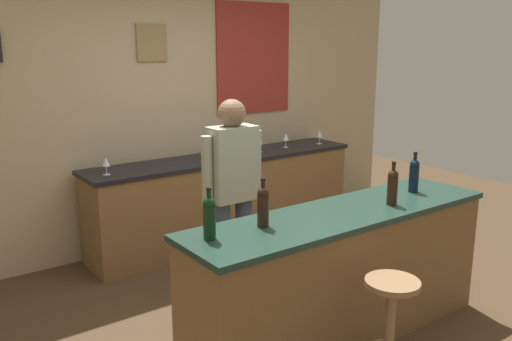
# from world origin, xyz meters

# --- Properties ---
(ground_plane) EXTENTS (10.00, 10.00, 0.00)m
(ground_plane) POSITION_xyz_m (0.00, 0.00, 0.00)
(ground_plane) COLOR #4C3823
(back_wall) EXTENTS (6.00, 0.09, 2.80)m
(back_wall) POSITION_xyz_m (0.01, 2.03, 1.41)
(back_wall) COLOR tan
(back_wall) RESTS_ON ground_plane
(bar_counter) EXTENTS (2.35, 0.60, 0.92)m
(bar_counter) POSITION_xyz_m (0.00, -0.40, 0.46)
(bar_counter) COLOR brown
(bar_counter) RESTS_ON ground_plane
(side_counter) EXTENTS (2.92, 0.56, 0.90)m
(side_counter) POSITION_xyz_m (0.40, 1.65, 0.45)
(side_counter) COLOR brown
(side_counter) RESTS_ON ground_plane
(bartender) EXTENTS (0.52, 0.21, 1.62)m
(bartender) POSITION_xyz_m (-0.33, 0.43, 0.94)
(bartender) COLOR #384766
(bartender) RESTS_ON ground_plane
(bar_stool) EXTENTS (0.32, 0.32, 0.68)m
(bar_stool) POSITION_xyz_m (-0.17, -0.97, 0.46)
(bar_stool) COLOR olive
(bar_stool) RESTS_ON ground_plane
(wine_bottle_a) EXTENTS (0.07, 0.07, 0.31)m
(wine_bottle_a) POSITION_xyz_m (-0.99, -0.32, 1.06)
(wine_bottle_a) COLOR black
(wine_bottle_a) RESTS_ON bar_counter
(wine_bottle_b) EXTENTS (0.07, 0.07, 0.31)m
(wine_bottle_b) POSITION_xyz_m (-0.62, -0.33, 1.06)
(wine_bottle_b) COLOR black
(wine_bottle_b) RESTS_ON bar_counter
(wine_bottle_c) EXTENTS (0.07, 0.07, 0.31)m
(wine_bottle_c) POSITION_xyz_m (0.38, -0.49, 1.06)
(wine_bottle_c) COLOR black
(wine_bottle_c) RESTS_ON bar_counter
(wine_bottle_d) EXTENTS (0.07, 0.07, 0.31)m
(wine_bottle_d) POSITION_xyz_m (0.77, -0.37, 1.06)
(wine_bottle_d) COLOR black
(wine_bottle_d) RESTS_ON bar_counter
(wine_glass_a) EXTENTS (0.07, 0.07, 0.16)m
(wine_glass_a) POSITION_xyz_m (-0.87, 1.59, 1.01)
(wine_glass_a) COLOR silver
(wine_glass_a) RESTS_ON side_counter
(wine_glass_b) EXTENTS (0.07, 0.07, 0.16)m
(wine_glass_b) POSITION_xyz_m (0.22, 1.66, 1.01)
(wine_glass_b) COLOR silver
(wine_glass_b) RESTS_ON side_counter
(wine_glass_c) EXTENTS (0.07, 0.07, 0.16)m
(wine_glass_c) POSITION_xyz_m (0.82, 1.63, 1.01)
(wine_glass_c) COLOR silver
(wine_glass_c) RESTS_ON side_counter
(wine_glass_d) EXTENTS (0.07, 0.07, 0.16)m
(wine_glass_d) POSITION_xyz_m (1.18, 1.64, 1.01)
(wine_glass_d) COLOR silver
(wine_glass_d) RESTS_ON side_counter
(wine_glass_e) EXTENTS (0.07, 0.07, 0.16)m
(wine_glass_e) POSITION_xyz_m (1.62, 1.58, 1.01)
(wine_glass_e) COLOR silver
(wine_glass_e) RESTS_ON side_counter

